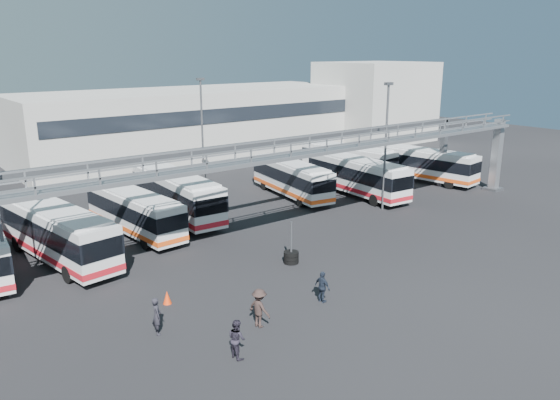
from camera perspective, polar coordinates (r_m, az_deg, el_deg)
ground at (r=32.70m, az=5.70°, el=-7.35°), size 140.00×140.00×0.00m
gantry at (r=35.36m, az=-0.62°, el=3.82°), size 51.40×5.15×7.10m
warehouse at (r=68.74m, az=-9.00°, el=8.02°), size 42.00×14.00×8.00m
building_right at (r=80.07m, az=9.91°, el=10.08°), size 14.00×12.00×11.00m
light_pole_mid at (r=44.25m, az=11.00°, el=6.17°), size 0.70×0.35×10.21m
light_pole_back at (r=50.79m, az=-8.14°, el=7.46°), size 0.70×0.35×10.21m
bus_2 at (r=36.03m, az=-22.26°, el=-3.09°), size 4.17×11.52×3.42m
bus_3 at (r=39.61m, az=-14.96°, el=-1.11°), size 3.14×10.30×3.08m
bus_4 at (r=42.76m, az=-10.76°, el=0.67°), size 3.29×11.65×3.50m
bus_6 at (r=48.22m, az=1.25°, el=2.37°), size 3.98×10.59×3.14m
bus_7 at (r=49.11m, az=8.06°, el=2.61°), size 3.36×11.23×3.37m
bus_8 at (r=56.63m, az=7.14°, el=4.24°), size 4.00×10.75×3.19m
bus_9 at (r=55.82m, az=14.82°, el=3.70°), size 3.93×10.86×3.23m
pedestrian_a at (r=26.05m, az=-12.74°, el=-11.72°), size 0.56×0.73×1.79m
pedestrian_b at (r=23.78m, az=-4.54°, el=-14.24°), size 0.67×0.85×1.73m
pedestrian_c at (r=26.02m, az=-2.17°, el=-11.22°), size 0.93×1.34×1.90m
pedestrian_d at (r=28.48m, az=4.45°, el=-9.05°), size 0.48×1.01×1.68m
cone_right at (r=29.02m, az=-11.71°, el=-9.93°), size 0.46×0.46×0.69m
tire_stack at (r=33.50m, az=1.17°, el=-5.88°), size 0.93×0.93×2.66m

